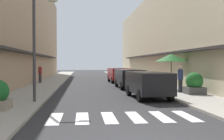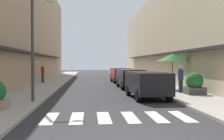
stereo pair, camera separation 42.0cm
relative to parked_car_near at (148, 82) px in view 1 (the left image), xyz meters
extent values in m
plane|color=#2B2B2D|center=(-2.19, 11.21, -0.92)|extent=(111.21, 111.21, 0.00)
cube|color=#9E998E|center=(-6.84, 11.21, -0.86)|extent=(2.81, 70.77, 0.12)
cube|color=#9E998E|center=(2.46, 11.21, -0.86)|extent=(2.81, 70.77, 0.12)
cube|color=tan|center=(-10.74, 12.73, 5.06)|extent=(5.00, 47.49, 11.95)
cube|color=#332D2D|center=(-7.99, 12.73, 1.88)|extent=(0.50, 33.25, 0.16)
cube|color=beige|center=(6.36, 12.73, 3.85)|extent=(5.00, 47.49, 9.54)
cube|color=#332D2D|center=(3.61, 12.73, 1.88)|extent=(0.50, 33.25, 0.16)
cube|color=silver|center=(-4.57, -5.25, -0.92)|extent=(0.45, 2.20, 0.01)
cube|color=silver|center=(-3.62, -5.25, -0.92)|extent=(0.45, 2.20, 0.01)
cube|color=silver|center=(-2.67, -5.25, -0.92)|extent=(0.45, 2.20, 0.01)
cube|color=silver|center=(-1.72, -5.25, -0.92)|extent=(0.45, 2.20, 0.01)
cube|color=silver|center=(-0.77, -5.25, -0.92)|extent=(0.45, 2.20, 0.01)
cube|color=silver|center=(0.18, -5.25, -0.92)|extent=(0.45, 2.20, 0.01)
cube|color=black|center=(0.00, 0.04, -0.04)|extent=(1.92, 4.25, 1.13)
cube|color=black|center=(0.00, -0.17, 0.27)|extent=(1.56, 2.40, 0.56)
cylinder|color=black|center=(-0.85, 1.39, -0.60)|extent=(0.25, 0.65, 0.64)
cylinder|color=black|center=(0.74, 1.45, -0.60)|extent=(0.25, 0.65, 0.64)
cylinder|color=black|center=(-0.74, -1.37, -0.60)|extent=(0.25, 0.65, 0.64)
cylinder|color=black|center=(0.85, -1.31, -0.60)|extent=(0.25, 0.65, 0.64)
cube|color=black|center=(0.00, 6.31, -0.04)|extent=(1.81, 4.43, 1.13)
cube|color=black|center=(0.00, 6.09, 0.27)|extent=(1.50, 2.49, 0.56)
cylinder|color=black|center=(-0.82, 7.75, -0.60)|extent=(0.23, 0.64, 0.64)
cylinder|color=black|center=(0.77, 7.77, -0.60)|extent=(0.23, 0.64, 0.64)
cylinder|color=black|center=(-0.77, 4.84, -0.60)|extent=(0.23, 0.64, 0.64)
cylinder|color=black|center=(0.82, 4.86, -0.60)|extent=(0.23, 0.64, 0.64)
cube|color=maroon|center=(0.00, 12.83, -0.04)|extent=(1.88, 4.15, 1.13)
cube|color=black|center=(0.00, 12.62, 0.27)|extent=(1.54, 2.34, 0.56)
cylinder|color=black|center=(-0.84, 14.16, -0.60)|extent=(0.24, 0.65, 0.64)
cylinder|color=black|center=(0.75, 14.21, -0.60)|extent=(0.24, 0.65, 0.64)
cylinder|color=black|center=(-0.75, 11.45, -0.60)|extent=(0.24, 0.65, 0.64)
cylinder|color=black|center=(0.84, 11.50, -0.60)|extent=(0.24, 0.65, 0.64)
cylinder|color=#38383D|center=(-5.88, -1.53, 1.73)|extent=(0.14, 0.14, 5.07)
ellipsoid|color=beige|center=(-4.98, -1.53, 4.01)|extent=(0.44, 0.28, 0.20)
cylinder|color=#262626|center=(2.72, 4.34, -0.77)|extent=(0.48, 0.48, 0.06)
cylinder|color=#4C3823|center=(2.72, 4.34, 0.31)|extent=(0.06, 0.06, 2.23)
cone|color=#19511E|center=(2.72, 4.34, 1.43)|extent=(2.32, 2.32, 0.55)
cube|color=#4C4C4C|center=(3.01, 0.87, -0.59)|extent=(1.08, 1.08, 0.41)
sphere|color=#236628|center=(3.01, 0.87, -0.03)|extent=(1.02, 1.02, 1.02)
cylinder|color=#282B33|center=(2.51, 1.85, -0.40)|extent=(0.26, 0.26, 0.80)
cylinder|color=navy|center=(2.51, 1.85, 0.32)|extent=(0.34, 0.34, 0.63)
sphere|color=tan|center=(2.51, 1.85, 0.74)|extent=(0.22, 0.22, 0.22)
cylinder|color=#282B33|center=(-7.58, 11.78, -0.39)|extent=(0.26, 0.26, 0.82)
cylinder|color=maroon|center=(-7.58, 11.78, 0.34)|extent=(0.34, 0.34, 0.65)
sphere|color=tan|center=(-7.58, 11.78, 0.77)|extent=(0.22, 0.22, 0.22)
camera|label=1|loc=(-3.60, -15.12, 1.02)|focal=44.90mm
camera|label=2|loc=(-3.18, -15.16, 1.02)|focal=44.90mm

